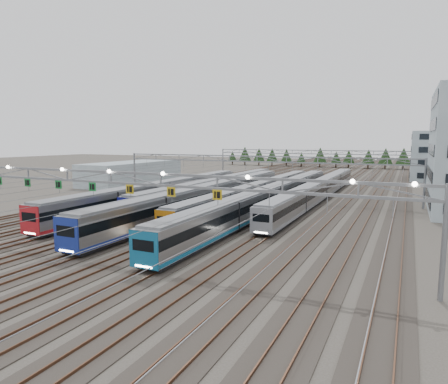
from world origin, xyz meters
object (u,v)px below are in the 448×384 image
at_px(gantry_far, 311,155).
at_px(west_shed, 133,172).
at_px(train_d, 258,192).
at_px(train_a, 163,192).
at_px(train_b, 217,187).
at_px(train_c, 209,196).
at_px(train_f, 320,189).
at_px(gantry_mid, 257,164).
at_px(train_e, 272,197).
at_px(gantry_near, 110,180).

height_order(gantry_far, west_shed, gantry_far).
relative_size(train_d, gantry_far, 1.03).
bearing_deg(train_a, train_d, 34.05).
bearing_deg(train_b, train_c, -69.54).
bearing_deg(train_f, gantry_mid, -169.70).
bearing_deg(train_c, train_e, 22.42).
bearing_deg(train_e, train_a, -170.40).
xyz_separation_m(train_f, west_shed, (-48.48, 9.24, 0.71)).
height_order(train_d, train_e, train_e).
xyz_separation_m(train_c, gantry_mid, (2.25, 15.16, 4.20)).
height_order(train_a, west_shed, west_shed).
bearing_deg(west_shed, train_a, -44.77).
bearing_deg(train_a, train_c, -4.25).
distance_m(train_c, west_shed, 43.86).
bearing_deg(gantry_mid, train_c, -98.44).
bearing_deg(train_b, gantry_mid, 24.66).
xyz_separation_m(train_b, gantry_near, (6.70, -37.02, 5.07)).
distance_m(train_e, west_shed, 49.51).
xyz_separation_m(train_a, train_d, (13.50, 9.12, -0.23)).
relative_size(train_d, gantry_mid, 1.03).
distance_m(train_a, train_c, 9.02).
relative_size(train_b, gantry_far, 0.94).
bearing_deg(train_c, gantry_near, -84.96).
height_order(train_b, west_shed, west_shed).
bearing_deg(gantry_far, train_c, -92.14).
distance_m(gantry_near, gantry_mid, 40.12).
height_order(train_b, train_f, train_b).
height_order(gantry_near, west_shed, gantry_near).
height_order(train_d, west_shed, west_shed).
xyz_separation_m(train_a, train_f, (22.50, 16.54, -0.18)).
xyz_separation_m(train_f, gantry_mid, (-11.25, -2.04, 4.42)).
distance_m(train_a, gantry_mid, 18.83).
bearing_deg(gantry_near, train_d, 86.22).
distance_m(train_e, train_f, 14.22).
xyz_separation_m(train_c, west_shed, (-34.98, 26.45, 0.48)).
xyz_separation_m(train_c, gantry_near, (2.20, -24.96, 4.89)).
bearing_deg(train_f, train_e, -108.45).
xyz_separation_m(train_f, gantry_far, (-11.25, 42.96, 4.42)).
height_order(train_b, train_e, train_e).
bearing_deg(train_b, train_f, 15.95).
height_order(train_e, gantry_near, gantry_near).
relative_size(train_b, train_e, 0.81).
distance_m(train_a, train_f, 27.92).
bearing_deg(west_shed, gantry_near, -54.12).
xyz_separation_m(train_d, gantry_near, (-2.30, -34.75, 5.17)).
relative_size(gantry_far, west_shed, 1.88).
relative_size(train_c, gantry_mid, 1.02).
bearing_deg(gantry_far, train_b, -97.99).
bearing_deg(gantry_near, gantry_mid, 89.93).
relative_size(gantry_mid, west_shed, 1.88).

